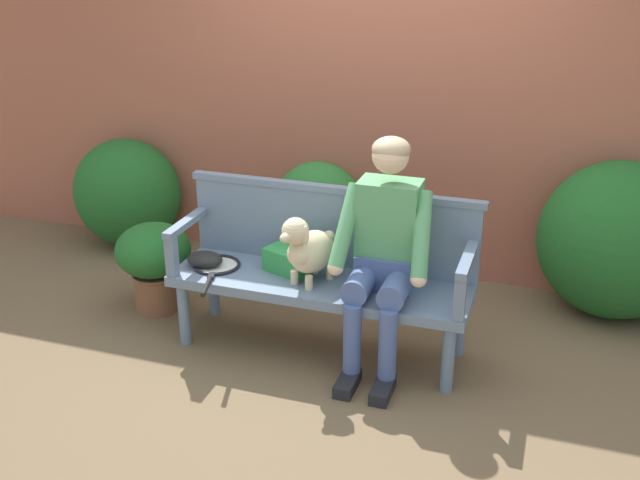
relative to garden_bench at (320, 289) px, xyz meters
The scene contains 16 objects.
ground_plane 0.40m from the garden_bench, ahead, with size 40.00×40.00×0.00m, color brown.
brick_garden_fence 1.69m from the garden_bench, 90.00° to the left, with size 8.00×0.30×2.65m, color #9E5642.
hedge_bush_mid_left 1.95m from the garden_bench, 31.95° to the left, with size 1.00×0.83×1.04m, color #1E5B23.
hedge_bush_mid_right 2.22m from the garden_bench, 151.54° to the left, with size 0.86×0.74×0.86m, color #1E5B23.
hedge_bush_far_right 2.07m from the garden_bench, 31.01° to the left, with size 0.82×0.76×1.00m, color #194C1E.
hedge_bush_far_left 1.15m from the garden_bench, 109.16° to the left, with size 0.73×0.60×0.82m, color #286B2D.
garden_bench is the anchor object (origin of this frame).
bench_backrest 0.39m from the garden_bench, 90.00° to the left, with size 1.80×0.06×0.50m.
bench_armrest_left_end 0.88m from the garden_bench, behind, with size 0.06×0.52×0.28m.
bench_armrest_right_end 0.88m from the garden_bench, ahead, with size 0.06×0.52×0.28m.
person_seated 0.50m from the garden_bench, ahead, with size 0.56×0.66×1.33m.
dog_on_bench 0.29m from the garden_bench, 128.13° to the right, with size 0.31×0.42×0.43m.
tennis_racket 0.65m from the garden_bench, behind, with size 0.36×0.58×0.03m.
baseball_glove 0.73m from the garden_bench, behind, with size 0.22×0.17×0.09m, color black.
sports_bag 0.25m from the garden_bench, 162.83° to the left, with size 0.28×0.20×0.14m, color #2D8E42.
potted_plant 1.20m from the garden_bench, behind, with size 0.49×0.49×0.60m.
Camera 1 is at (1.25, -3.71, 2.35)m, focal length 41.97 mm.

